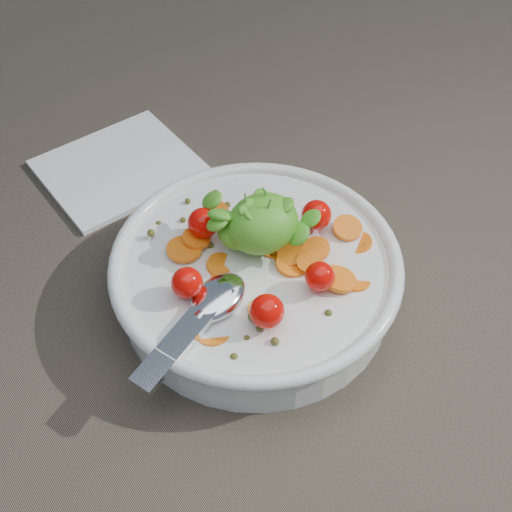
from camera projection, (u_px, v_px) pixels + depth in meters
ground at (244, 309)px, 0.54m from camera, size 6.00×6.00×0.00m
bowl at (256, 273)px, 0.53m from camera, size 0.26×0.24×0.10m
napkin at (119, 167)px, 0.66m from camera, size 0.15×0.13×0.01m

